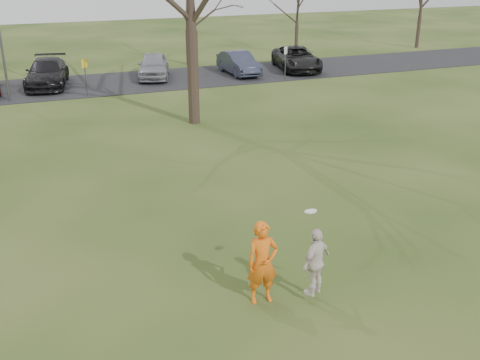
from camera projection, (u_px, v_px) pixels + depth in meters
name	position (u px, v px, depth m)	size (l,w,h in m)	color
ground	(304.00, 302.00, 12.96)	(120.00, 120.00, 0.00)	#1E380F
parking_strip	(115.00, 83.00, 34.58)	(62.00, 6.50, 0.04)	black
player_defender	(263.00, 263.00, 12.65)	(0.72, 0.47, 1.97)	orange
car_3	(47.00, 73.00, 33.45)	(2.18, 5.37, 1.56)	black
car_4	(154.00, 66.00, 35.66)	(1.82, 4.53, 1.54)	gray
car_5	(239.00, 63.00, 36.80)	(1.52, 4.35, 1.43)	#2E3246
car_6	(297.00, 58.00, 38.17)	(2.50, 5.41, 1.50)	black
catching_play	(316.00, 262.00, 12.67)	(1.03, 0.80, 2.03)	silver
sign_yellow	(85.00, 71.00, 30.78)	(0.35, 0.35, 2.08)	#47474C
sign_white	(286.00, 57.00, 34.82)	(0.35, 0.35, 2.08)	#47474C
small_tree_row	(162.00, 7.00, 39.00)	(55.00, 5.90, 8.50)	#352821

